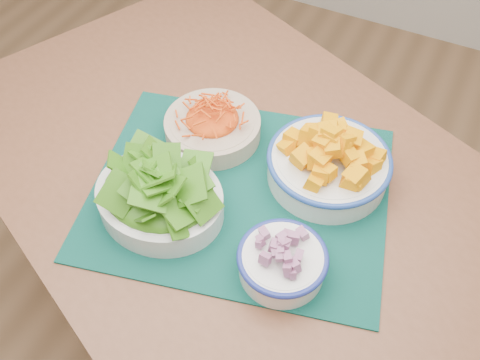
# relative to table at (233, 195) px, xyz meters

# --- Properties ---
(table) EXTENTS (1.45, 1.25, 0.75)m
(table) POSITION_rel_table_xyz_m (0.00, 0.00, 0.00)
(table) COLOR brown
(table) RESTS_ON ground
(placemat) EXTENTS (0.64, 0.56, 0.00)m
(placemat) POSITION_rel_table_xyz_m (0.04, -0.05, 0.10)
(placemat) COLOR #042C26
(placemat) RESTS_ON table
(carrot_bowl) EXTENTS (0.25, 0.25, 0.08)m
(carrot_bowl) POSITION_rel_table_xyz_m (-0.07, 0.05, 0.14)
(carrot_bowl) COLOR #BDA68C
(carrot_bowl) RESTS_ON placemat
(squash_bowl) EXTENTS (0.30, 0.30, 0.11)m
(squash_bowl) POSITION_rel_table_xyz_m (0.18, 0.05, 0.15)
(squash_bowl) COLOR silver
(squash_bowl) RESTS_ON placemat
(lettuce_bowl) EXTENTS (0.25, 0.21, 0.11)m
(lettuce_bowl) POSITION_rel_table_xyz_m (-0.07, -0.16, 0.15)
(lettuce_bowl) COLOR silver
(lettuce_bowl) RESTS_ON placemat
(onion_bowl) EXTENTS (0.18, 0.18, 0.08)m
(onion_bowl) POSITION_rel_table_xyz_m (0.18, -0.18, 0.14)
(onion_bowl) COLOR white
(onion_bowl) RESTS_ON placemat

